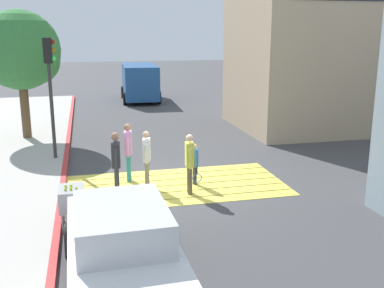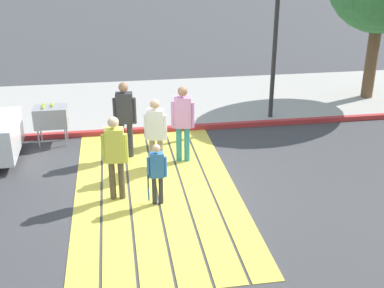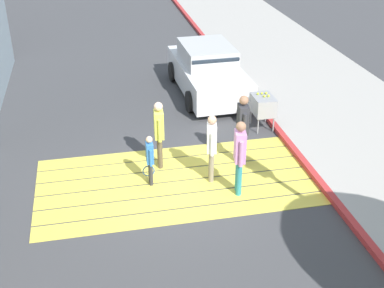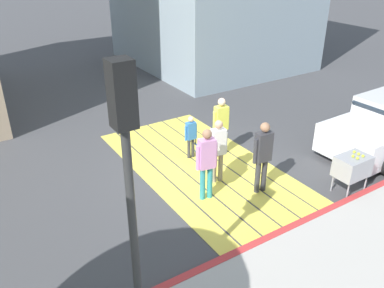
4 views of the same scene
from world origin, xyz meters
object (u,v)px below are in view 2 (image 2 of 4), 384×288
object	(u,v)px
pedestrian_adult_lead	(115,152)
pedestrian_adult_side	(183,119)
pedestrian_adult_trailing	(156,131)
pedestrian_child_with_racket	(157,171)
traffic_light_corner	(277,10)
pedestrian_teen_behind	(125,115)
tennis_ball_cart	(51,117)

from	to	relation	value
pedestrian_adult_lead	pedestrian_adult_side	world-z (taller)	pedestrian_adult_side
pedestrian_adult_trailing	pedestrian_child_with_racket	size ratio (longest dim) A/B	1.34
traffic_light_corner	pedestrian_teen_behind	bearing A→B (deg)	-65.87
tennis_ball_cart	pedestrian_child_with_racket	xyz separation A→B (m)	(3.47, 2.27, -0.00)
pedestrian_adult_side	pedestrian_adult_trailing	bearing A→B (deg)	-54.39
pedestrian_adult_trailing	pedestrian_teen_behind	distance (m)	1.10
pedestrian_adult_side	pedestrian_adult_lead	bearing A→B (deg)	-44.73
traffic_light_corner	tennis_ball_cart	world-z (taller)	traffic_light_corner
tennis_ball_cart	traffic_light_corner	bearing A→B (deg)	96.60
pedestrian_teen_behind	pedestrian_child_with_racket	world-z (taller)	pedestrian_teen_behind
pedestrian_adult_trailing	pedestrian_teen_behind	world-z (taller)	pedestrian_teen_behind
tennis_ball_cart	pedestrian_child_with_racket	world-z (taller)	pedestrian_child_with_racket
pedestrian_adult_side	pedestrian_child_with_racket	world-z (taller)	pedestrian_adult_side
traffic_light_corner	pedestrian_adult_side	size ratio (longest dim) A/B	2.39
traffic_light_corner	pedestrian_child_with_racket	distance (m)	5.97
tennis_ball_cart	pedestrian_adult_side	size ratio (longest dim) A/B	0.57
tennis_ball_cart	pedestrian_teen_behind	world-z (taller)	pedestrian_teen_behind
traffic_light_corner	tennis_ball_cart	size ratio (longest dim) A/B	4.17
traffic_light_corner	pedestrian_adult_lead	xyz separation A→B (m)	(3.82, -4.35, -2.04)
tennis_ball_cart	pedestrian_adult_trailing	xyz separation A→B (m)	(2.07, 2.39, 0.27)
pedestrian_adult_lead	pedestrian_teen_behind	bearing A→B (deg)	172.54
pedestrian_adult_side	pedestrian_teen_behind	bearing A→B (deg)	-109.56
pedestrian_adult_lead	pedestrian_teen_behind	xyz separation A→B (m)	(-1.99, 0.26, 0.06)
tennis_ball_cart	pedestrian_adult_lead	distance (m)	3.50
pedestrian_adult_lead	pedestrian_child_with_racket	bearing A→B (deg)	65.89
pedestrian_teen_behind	pedestrian_child_with_racket	bearing A→B (deg)	11.84
pedestrian_adult_side	pedestrian_child_with_racket	xyz separation A→B (m)	(1.87, -0.78, -0.34)
pedestrian_adult_trailing	pedestrian_teen_behind	bearing A→B (deg)	-146.23
pedestrian_adult_side	pedestrian_child_with_racket	bearing A→B (deg)	-22.54
traffic_light_corner	tennis_ball_cart	distance (m)	6.35
pedestrian_adult_trailing	pedestrian_adult_side	size ratio (longest dim) A/B	0.94
traffic_light_corner	pedestrian_adult_side	distance (m)	4.14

